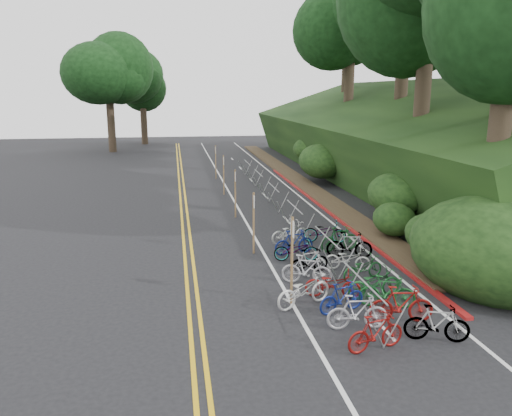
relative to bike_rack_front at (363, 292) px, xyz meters
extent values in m
plane|color=black|center=(-2.64, 1.59, -0.91)|extent=(120.00, 120.00, 0.00)
cube|color=gold|center=(-4.79, 11.59, -0.90)|extent=(0.12, 80.00, 0.01)
cube|color=gold|center=(-4.49, 11.59, -0.90)|extent=(0.12, 80.00, 0.01)
cube|color=silver|center=(-1.64, 11.59, -0.90)|extent=(0.12, 80.00, 0.01)
cube|color=silver|center=(2.56, 11.59, -0.90)|extent=(0.12, 80.00, 0.01)
cube|color=silver|center=(0.46, -0.41, -0.90)|extent=(0.10, 1.60, 0.01)
cube|color=silver|center=(0.46, 5.59, -0.90)|extent=(0.10, 1.60, 0.01)
cube|color=silver|center=(0.46, 11.59, -0.90)|extent=(0.10, 1.60, 0.01)
cube|color=silver|center=(0.46, 17.59, -0.90)|extent=(0.10, 1.60, 0.01)
cube|color=silver|center=(0.46, 23.59, -0.90)|extent=(0.10, 1.60, 0.01)
cube|color=silver|center=(0.46, 29.59, -0.90)|extent=(0.10, 1.60, 0.01)
cube|color=silver|center=(0.46, 35.59, -0.90)|extent=(0.10, 1.60, 0.01)
cube|color=maroon|center=(3.06, 13.59, -0.86)|extent=(0.25, 28.00, 0.10)
cube|color=black|center=(10.86, 23.59, 1.89)|extent=(12.32, 44.00, 9.11)
cube|color=#382819|center=(3.76, 23.59, -0.83)|extent=(1.40, 44.00, 0.16)
ellipsoid|color=#284C19|center=(4.56, 4.59, 0.13)|extent=(2.00, 2.80, 1.60)
ellipsoid|color=#284C19|center=(5.36, 9.59, 0.64)|extent=(2.60, 3.64, 2.08)
ellipsoid|color=#284C19|center=(6.56, 15.59, 1.08)|extent=(2.20, 3.08, 1.76)
ellipsoid|color=#284C19|center=(5.16, 21.59, 0.65)|extent=(3.00, 4.20, 2.40)
ellipsoid|color=#284C19|center=(5.86, 27.59, 0.82)|extent=(2.40, 3.36, 1.92)
ellipsoid|color=#284C19|center=(7.16, 31.59, 1.50)|extent=(2.80, 3.92, 2.24)
ellipsoid|color=#284C19|center=(4.36, 7.59, -0.01)|extent=(1.80, 2.52, 1.44)
ellipsoid|color=#284C19|center=(7.36, 19.59, 1.69)|extent=(3.20, 4.48, 2.56)
ellipsoid|color=black|center=(5.36, 2.09, 0.30)|extent=(5.28, 6.16, 3.52)
cylinder|color=#2D2319|center=(6.86, 4.59, 3.21)|extent=(0.81, 0.81, 5.83)
cylinder|color=#2D2319|center=(9.36, 7.59, 5.48)|extent=(0.88, 0.88, 7.18)
cylinder|color=#2D2319|center=(8.36, 13.59, 4.96)|extent=(0.86, 0.86, 6.73)
cylinder|color=#2D2319|center=(10.86, 21.59, 6.10)|extent=(0.91, 0.91, 7.62)
cylinder|color=#2D2319|center=(9.86, 29.59, 5.03)|extent=(0.83, 0.83, 6.28)
ellipsoid|color=black|center=(9.86, 29.59, 10.68)|extent=(8.37, 8.37, 7.95)
cylinder|color=#2D2319|center=(12.36, 37.59, 6.18)|extent=(0.88, 0.88, 7.18)
ellipsoid|color=black|center=(12.36, 37.59, 12.76)|extent=(9.97, 9.97, 9.47)
cylinder|color=#2D2319|center=(-11.64, 43.59, 2.01)|extent=(0.81, 0.81, 5.83)
ellipsoid|color=black|center=(-11.64, 43.59, 7.31)|extent=(7.97, 7.97, 7.57)
cylinder|color=#2D2319|center=(-8.64, 51.59, 1.78)|extent=(0.79, 0.79, 5.38)
ellipsoid|color=black|center=(-8.64, 51.59, 6.57)|extent=(6.98, 6.98, 6.63)
cylinder|color=gray|center=(0.00, 0.00, 0.31)|extent=(0.05, 3.22, 0.05)
cylinder|color=gray|center=(-0.28, -1.51, -0.30)|extent=(0.61, 0.04, 1.20)
cylinder|color=gray|center=(0.28, -1.51, -0.30)|extent=(0.61, 0.04, 1.20)
cylinder|color=gray|center=(-0.28, 1.51, -0.30)|extent=(0.61, 0.04, 1.20)
cylinder|color=gray|center=(0.28, 1.51, -0.30)|extent=(0.61, 0.04, 1.20)
cylinder|color=gray|center=(0.36, 4.59, 0.24)|extent=(0.05, 3.00, 0.05)
cylinder|color=gray|center=(0.08, 3.19, -0.33)|extent=(0.58, 0.04, 1.13)
cylinder|color=gray|center=(0.64, 3.19, -0.33)|extent=(0.58, 0.04, 1.13)
cylinder|color=gray|center=(0.08, 5.99, -0.33)|extent=(0.58, 0.04, 1.13)
cylinder|color=gray|center=(0.64, 5.99, -0.33)|extent=(0.58, 0.04, 1.13)
cylinder|color=gray|center=(0.36, 9.59, 0.24)|extent=(0.05, 3.00, 0.05)
cylinder|color=gray|center=(0.08, 8.19, -0.33)|extent=(0.58, 0.04, 1.13)
cylinder|color=gray|center=(0.64, 8.19, -0.33)|extent=(0.58, 0.04, 1.13)
cylinder|color=gray|center=(0.08, 10.99, -0.33)|extent=(0.58, 0.04, 1.13)
cylinder|color=gray|center=(0.64, 10.99, -0.33)|extent=(0.58, 0.04, 1.13)
cylinder|color=gray|center=(0.36, 14.59, 0.24)|extent=(0.05, 3.00, 0.05)
cylinder|color=gray|center=(0.08, 13.19, -0.33)|extent=(0.58, 0.04, 1.13)
cylinder|color=gray|center=(0.64, 13.19, -0.33)|extent=(0.58, 0.04, 1.13)
cylinder|color=gray|center=(0.08, 15.99, -0.33)|extent=(0.58, 0.04, 1.13)
cylinder|color=gray|center=(0.64, 15.99, -0.33)|extent=(0.58, 0.04, 1.13)
cylinder|color=gray|center=(0.36, 19.59, 0.24)|extent=(0.05, 3.00, 0.05)
cylinder|color=gray|center=(0.08, 18.19, -0.33)|extent=(0.58, 0.04, 1.13)
cylinder|color=gray|center=(0.64, 18.19, -0.33)|extent=(0.58, 0.04, 1.13)
cylinder|color=gray|center=(0.08, 20.99, -0.33)|extent=(0.58, 0.04, 1.13)
cylinder|color=gray|center=(0.64, 20.99, -0.33)|extent=(0.58, 0.04, 1.13)
cylinder|color=gray|center=(0.36, 24.59, 0.24)|extent=(0.05, 3.00, 0.05)
cylinder|color=gray|center=(0.08, 23.19, -0.33)|extent=(0.58, 0.04, 1.13)
cylinder|color=gray|center=(0.64, 23.19, -0.33)|extent=(0.58, 0.04, 1.13)
cylinder|color=gray|center=(0.08, 25.99, -0.33)|extent=(0.58, 0.04, 1.13)
cylinder|color=gray|center=(0.64, 25.99, -0.33)|extent=(0.58, 0.04, 1.13)
cylinder|color=brown|center=(-1.67, 1.57, 0.47)|extent=(0.08, 0.08, 2.75)
cube|color=silver|center=(-1.67, 1.57, 1.49)|extent=(0.02, 0.40, 0.50)
cylinder|color=brown|center=(-2.04, 6.59, 0.34)|extent=(0.08, 0.08, 2.50)
cube|color=silver|center=(-2.04, 6.59, 1.24)|extent=(0.02, 0.40, 0.50)
cylinder|color=brown|center=(-2.04, 12.59, 0.34)|extent=(0.08, 0.08, 2.50)
cube|color=silver|center=(-2.04, 12.59, 1.24)|extent=(0.02, 0.40, 0.50)
cylinder|color=brown|center=(-2.04, 18.59, 0.34)|extent=(0.08, 0.08, 2.50)
cube|color=silver|center=(-2.04, 18.59, 1.24)|extent=(0.02, 0.40, 0.50)
cylinder|color=brown|center=(-2.04, 24.59, 0.34)|extent=(0.08, 0.08, 2.50)
cube|color=silver|center=(-2.04, 24.59, 1.24)|extent=(0.02, 0.40, 0.50)
imported|color=beige|center=(-1.35, 1.34, -0.40)|extent=(1.42, 2.06, 1.03)
imported|color=maroon|center=(-0.25, -1.56, -0.42)|extent=(0.82, 1.69, 0.98)
imported|color=slate|center=(1.50, -1.36, -0.41)|extent=(0.98, 1.74, 1.00)
imported|color=#9E9EA3|center=(-0.30, -0.39, -0.40)|extent=(0.61, 1.73, 1.02)
imported|color=maroon|center=(1.06, -0.19, -0.36)|extent=(0.76, 1.88, 1.10)
imported|color=navy|center=(-0.36, 0.72, -0.44)|extent=(0.90, 1.62, 0.94)
imported|color=#144C1E|center=(1.09, 0.83, -0.40)|extent=(0.98, 1.75, 1.01)
imported|color=maroon|center=(-0.28, 1.80, -0.45)|extent=(1.12, 1.85, 0.92)
imported|color=#144C1E|center=(1.01, 1.63, -0.43)|extent=(0.91, 1.90, 0.96)
imported|color=#9E9EA3|center=(-0.80, 3.05, -0.40)|extent=(1.05, 1.77, 1.03)
imported|color=#144C1E|center=(1.21, 3.12, -0.47)|extent=(1.08, 1.75, 0.87)
imported|color=slate|center=(-0.44, 4.03, -0.45)|extent=(0.79, 1.59, 0.92)
imported|color=beige|center=(1.02, 4.12, -0.48)|extent=(1.13, 1.75, 0.87)
imported|color=slate|center=(-0.57, 5.42, -0.46)|extent=(0.86, 1.78, 0.89)
imported|color=slate|center=(1.55, 5.41, -0.38)|extent=(0.95, 1.84, 1.07)
imported|color=navy|center=(-0.48, 6.20, -0.40)|extent=(0.82, 1.74, 1.01)
imported|color=#144C1E|center=(1.44, 6.31, -0.39)|extent=(0.86, 1.77, 1.03)
imported|color=beige|center=(-0.28, 7.76, -0.44)|extent=(1.13, 1.88, 0.93)
imported|color=slate|center=(1.21, 7.57, -0.42)|extent=(1.16, 1.95, 0.97)
camera|label=1|loc=(-5.04, -12.31, 5.42)|focal=35.00mm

